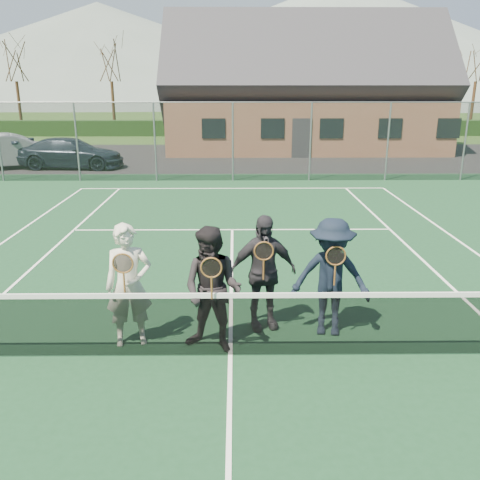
% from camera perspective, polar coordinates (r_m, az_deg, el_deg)
% --- Properties ---
extents(ground, '(220.00, 220.00, 0.00)m').
position_cam_1_polar(ground, '(26.56, -0.75, 9.20)').
color(ground, '#2C4C1B').
rests_on(ground, ground).
extents(court_surface, '(30.00, 30.00, 0.02)m').
position_cam_1_polar(court_surface, '(7.28, -1.10, -12.91)').
color(court_surface, '#14381E').
rests_on(court_surface, ground).
extents(tarmac_carpark, '(40.00, 12.00, 0.01)m').
position_cam_1_polar(tarmac_carpark, '(26.87, -9.42, 9.07)').
color(tarmac_carpark, black).
rests_on(tarmac_carpark, ground).
extents(hedge_row, '(40.00, 1.20, 1.10)m').
position_cam_1_polar(hedge_row, '(38.43, -0.71, 12.47)').
color(hedge_row, black).
rests_on(hedge_row, ground).
extents(hill_west, '(110.00, 110.00, 18.00)m').
position_cam_1_polar(hill_west, '(104.50, -15.37, 19.46)').
color(hill_west, '#52625A').
rests_on(hill_west, ground).
extents(hill_centre, '(120.00, 120.00, 22.00)m').
position_cam_1_polar(hill_centre, '(103.51, 11.26, 20.87)').
color(hill_centre, slate).
rests_on(hill_centre, ground).
extents(car_b, '(4.90, 3.38, 1.53)m').
position_cam_1_polar(car_b, '(25.41, -24.07, 9.12)').
color(car_b, '#9C9FA5').
rests_on(car_b, ground).
extents(car_c, '(4.74, 2.17, 1.34)m').
position_cam_1_polar(car_c, '(24.41, -18.43, 9.23)').
color(car_c, '#17212E').
rests_on(car_c, ground).
extents(court_markings, '(11.03, 23.83, 0.01)m').
position_cam_1_polar(court_markings, '(7.27, -1.10, -12.81)').
color(court_markings, white).
rests_on(court_markings, court_surface).
extents(tennis_net, '(11.68, 0.08, 1.10)m').
position_cam_1_polar(tennis_net, '(7.03, -1.13, -9.17)').
color(tennis_net, slate).
rests_on(tennis_net, ground).
extents(perimeter_fence, '(30.07, 0.07, 3.02)m').
position_cam_1_polar(perimeter_fence, '(19.92, -0.81, 10.97)').
color(perimeter_fence, slate).
rests_on(perimeter_fence, ground).
extents(clubhouse, '(15.60, 8.20, 7.70)m').
position_cam_1_polar(clubhouse, '(30.56, 7.13, 17.61)').
color(clubhouse, '#9E6B4C').
rests_on(clubhouse, ground).
extents(tree_a, '(3.20, 3.20, 7.77)m').
position_cam_1_polar(tree_a, '(42.52, -24.13, 18.59)').
color(tree_a, '#321F12').
rests_on(tree_a, ground).
extents(tree_b, '(3.20, 3.20, 7.77)m').
position_cam_1_polar(tree_b, '(40.39, -14.42, 19.64)').
color(tree_b, '#322112').
rests_on(tree_b, ground).
extents(tree_c, '(3.20, 3.20, 7.77)m').
position_cam_1_polar(tree_c, '(39.41, 2.36, 20.20)').
color(tree_c, '#372614').
rests_on(tree_c, ground).
extents(tree_d, '(3.20, 3.20, 7.77)m').
position_cam_1_polar(tree_d, '(41.13, 17.27, 19.36)').
color(tree_d, '#372514').
rests_on(tree_d, ground).
extents(tree_e, '(3.20, 3.20, 7.77)m').
position_cam_1_polar(tree_e, '(43.25, 25.27, 18.40)').
color(tree_e, '#352013').
rests_on(tree_e, ground).
extents(player_a, '(0.74, 0.57, 1.80)m').
position_cam_1_polar(player_a, '(7.39, -12.37, -5.00)').
color(player_a, beige).
rests_on(player_a, court_surface).
extents(player_b, '(1.06, 0.95, 1.80)m').
position_cam_1_polar(player_b, '(7.07, -3.09, -5.63)').
color(player_b, black).
rests_on(player_b, court_surface).
extents(player_c, '(1.13, 0.66, 1.80)m').
position_cam_1_polar(player_c, '(7.71, 2.54, -3.64)').
color(player_c, '#27262C').
rests_on(player_c, court_surface).
extents(player_d, '(1.26, 0.86, 1.80)m').
position_cam_1_polar(player_d, '(7.63, 10.16, -4.16)').
color(player_d, black).
rests_on(player_d, court_surface).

